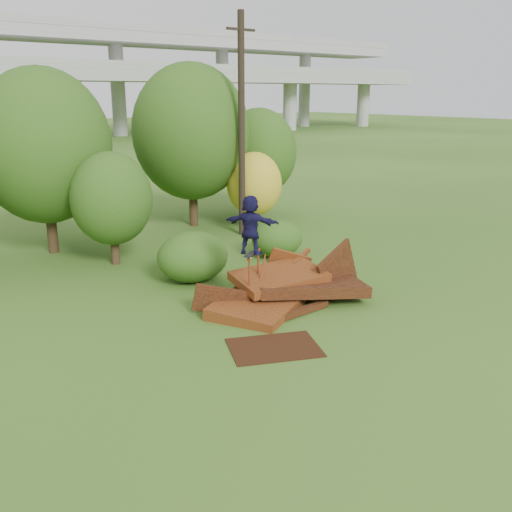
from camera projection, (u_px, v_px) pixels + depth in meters
ground at (326, 323)px, 15.45m from camera, size 240.00×240.00×0.00m
scrap_pile at (285, 289)px, 16.98m from camera, size 5.61×3.67×2.00m
grind_rail at (254, 272)px, 16.55m from camera, size 1.00×0.69×1.56m
skateboard at (251, 254)px, 16.11m from camera, size 0.69×0.54×0.07m
skater at (251, 225)px, 15.87m from camera, size 1.25×1.58×1.68m
flat_plate at (274, 348)px, 13.94m from camera, size 2.63×2.34×0.03m
tree_1 at (43, 146)px, 21.15m from camera, size 5.02×5.02×6.98m
tree_2 at (111, 199)px, 20.14m from camera, size 2.89×2.89×4.07m
tree_3 at (191, 132)px, 25.59m from camera, size 5.29×5.29×7.34m
tree_4 at (254, 184)px, 25.79m from camera, size 2.51×2.51×3.47m
tree_5 at (259, 152)px, 28.48m from camera, size 3.77×3.77×5.30m
shrub_left at (193, 257)px, 18.72m from camera, size 2.39×2.20×1.65m
shrub_right at (277, 238)px, 21.53m from camera, size 2.00×1.83×1.41m
utility_pole at (242, 126)px, 23.79m from camera, size 1.40×0.28×9.17m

